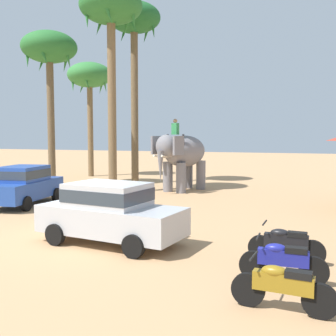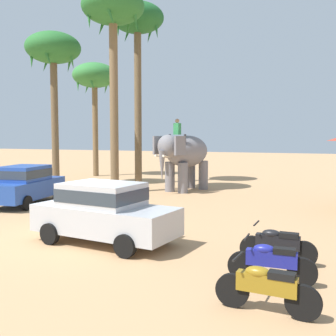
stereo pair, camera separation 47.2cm
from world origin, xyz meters
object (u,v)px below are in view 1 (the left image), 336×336
(motorcycle_nearest_camera, at_px, (283,286))
(palm_tree_far_back, at_px, (49,52))
(motorcycle_second_in_row, at_px, (283,260))
(elephant_with_mahout, at_px, (182,154))
(car_parked_far_side, at_px, (23,184))
(motorcycle_mid_row, at_px, (286,243))
(car_sedan_foreground, at_px, (110,211))
(palm_tree_left_of_road, at_px, (134,26))
(palm_tree_near_hut, at_px, (111,14))
(palm_tree_behind_elephant, at_px, (90,78))

(motorcycle_nearest_camera, xyz_separation_m, palm_tree_far_back, (-14.03, 13.08, 7.33))
(motorcycle_second_in_row, height_order, palm_tree_far_back, palm_tree_far_back)
(motorcycle_second_in_row, bearing_deg, motorcycle_nearest_camera, -86.36)
(elephant_with_mahout, relative_size, palm_tree_far_back, 0.45)
(car_parked_far_side, bearing_deg, palm_tree_far_back, 115.06)
(motorcycle_second_in_row, height_order, motorcycle_mid_row, same)
(motorcycle_nearest_camera, height_order, motorcycle_mid_row, same)
(palm_tree_far_back, bearing_deg, car_sedan_foreground, -47.84)
(palm_tree_left_of_road, bearing_deg, car_sedan_foreground, -68.59)
(car_parked_far_side, relative_size, elephant_with_mahout, 1.07)
(motorcycle_nearest_camera, bearing_deg, palm_tree_far_back, 137.01)
(car_parked_far_side, distance_m, palm_tree_near_hut, 9.56)
(car_parked_far_side, height_order, palm_tree_left_of_road, palm_tree_left_of_road)
(motorcycle_mid_row, distance_m, palm_tree_behind_elephant, 22.93)
(palm_tree_near_hut, bearing_deg, elephant_with_mahout, 33.17)
(car_parked_far_side, xyz_separation_m, motorcycle_nearest_camera, (11.28, -7.19, -0.46))
(motorcycle_mid_row, bearing_deg, palm_tree_left_of_road, 127.03)
(motorcycle_mid_row, bearing_deg, motorcycle_nearest_camera, -87.70)
(motorcycle_second_in_row, bearing_deg, car_parked_far_side, 152.87)
(palm_tree_near_hut, distance_m, palm_tree_far_back, 5.07)
(elephant_with_mahout, relative_size, motorcycle_nearest_camera, 2.23)
(palm_tree_near_hut, height_order, palm_tree_left_of_road, palm_tree_left_of_road)
(motorcycle_second_in_row, distance_m, palm_tree_left_of_road, 19.62)
(elephant_with_mahout, relative_size, palm_tree_left_of_road, 0.37)
(motorcycle_second_in_row, bearing_deg, car_sedan_foreground, 162.79)
(car_sedan_foreground, relative_size, palm_tree_behind_elephant, 0.52)
(palm_tree_near_hut, height_order, palm_tree_far_back, palm_tree_near_hut)
(motorcycle_second_in_row, bearing_deg, motorcycle_mid_row, 90.86)
(palm_tree_near_hut, bearing_deg, car_parked_far_side, -113.27)
(car_sedan_foreground, distance_m, motorcycle_nearest_camera, 5.68)
(car_parked_far_side, bearing_deg, car_sedan_foreground, -33.50)
(car_parked_far_side, relative_size, palm_tree_left_of_road, 0.39)
(motorcycle_nearest_camera, bearing_deg, palm_tree_near_hut, 128.48)
(palm_tree_behind_elephant, distance_m, palm_tree_far_back, 6.05)
(palm_tree_near_hut, bearing_deg, motorcycle_nearest_camera, -51.52)
(palm_tree_far_back, bearing_deg, palm_tree_left_of_road, 33.22)
(car_sedan_foreground, distance_m, palm_tree_near_hut, 12.82)
(motorcycle_nearest_camera, distance_m, motorcycle_second_in_row, 1.47)
(car_sedan_foreground, relative_size, car_parked_far_side, 1.00)
(motorcycle_nearest_camera, distance_m, palm_tree_behind_elephant, 25.08)
(motorcycle_second_in_row, xyz_separation_m, motorcycle_mid_row, (-0.02, 1.37, 0.00))
(motorcycle_nearest_camera, distance_m, palm_tree_left_of_road, 20.75)
(palm_tree_near_hut, relative_size, palm_tree_left_of_road, 0.95)
(car_sedan_foreground, bearing_deg, motorcycle_mid_row, -1.23)
(motorcycle_mid_row, relative_size, palm_tree_behind_elephant, 0.22)
(elephant_with_mahout, height_order, palm_tree_left_of_road, palm_tree_left_of_road)
(car_sedan_foreground, xyz_separation_m, palm_tree_left_of_road, (-5.04, 12.86, 8.68))
(car_sedan_foreground, bearing_deg, motorcycle_second_in_row, -17.21)
(car_sedan_foreground, distance_m, palm_tree_left_of_road, 16.31)
(car_sedan_foreground, height_order, car_parked_far_side, same)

